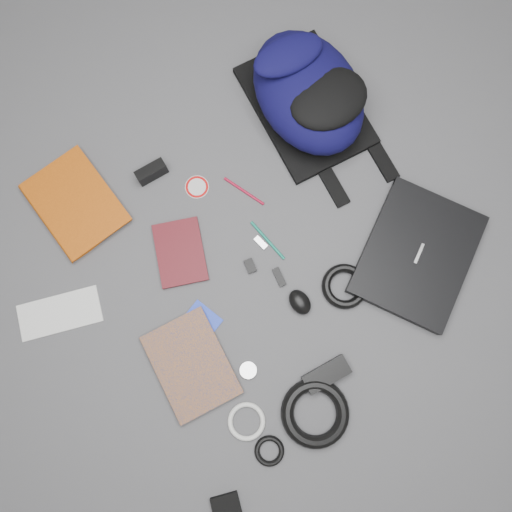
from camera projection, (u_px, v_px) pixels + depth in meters
ground at (256, 257)px, 1.48m from camera, size 4.00×4.00×0.00m
backpack at (308, 92)px, 1.47m from camera, size 0.38×0.50×0.19m
laptop at (417, 255)px, 1.46m from camera, size 0.47×0.44×0.04m
textbook_red at (45, 225)px, 1.48m from camera, size 0.22×0.30×0.03m
comic_book at (160, 381)px, 1.40m from camera, size 0.24×0.30×0.02m
envelope at (60, 313)px, 1.45m from camera, size 0.26×0.18×0.00m
dvd_case at (180, 253)px, 1.47m from camera, size 0.20×0.23×0.02m
compact_camera at (152, 172)px, 1.50m from camera, size 0.10×0.04×0.05m
sticker_disc at (197, 187)px, 1.52m from camera, size 0.09×0.09×0.00m
pen_teal at (268, 240)px, 1.48m from camera, size 0.02×0.15×0.01m
pen_red at (244, 191)px, 1.51m from camera, size 0.06×0.14×0.01m
id_badge at (204, 318)px, 1.44m from camera, size 0.09×0.11×0.00m
usb_black at (279, 277)px, 1.46m from camera, size 0.03×0.06×0.01m
usb_silver at (261, 243)px, 1.48m from camera, size 0.02×0.05×0.01m
key_fob at (250, 266)px, 1.47m from camera, size 0.04×0.05×0.01m
mouse at (300, 302)px, 1.43m from camera, size 0.06×0.08×0.04m
headphone_left at (181, 354)px, 1.42m from camera, size 0.06×0.06×0.01m
headphone_right at (248, 370)px, 1.41m from camera, size 0.06×0.06×0.01m
cable_coil at (345, 286)px, 1.45m from camera, size 0.18×0.18×0.03m
power_brick at (326, 374)px, 1.40m from camera, size 0.14×0.07×0.03m
power_cord_coil at (315, 413)px, 1.38m from camera, size 0.25×0.25×0.04m
pouch at (227, 509)px, 1.35m from camera, size 0.10×0.10×0.02m
earbud_coil at (269, 451)px, 1.37m from camera, size 0.09×0.09×0.02m
white_cable_coil at (246, 421)px, 1.39m from camera, size 0.13×0.13×0.01m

